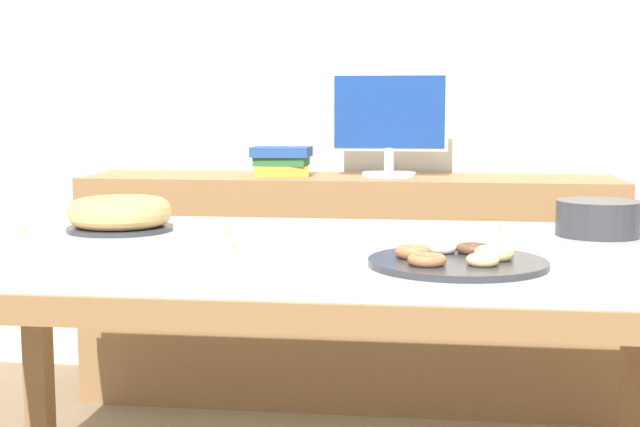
{
  "coord_description": "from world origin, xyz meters",
  "views": [
    {
      "loc": [
        0.31,
        -2.08,
        1.1
      ],
      "look_at": [
        0.03,
        0.1,
        0.83
      ],
      "focal_mm": 50.0,
      "sensor_mm": 36.0,
      "label": 1
    }
  ],
  "objects_px": {
    "tealight_near_front": "(226,238)",
    "tealight_left_edge": "(24,236)",
    "cake_chocolate_round": "(120,214)",
    "computer_monitor": "(389,125)",
    "pastry_platter": "(457,260)",
    "book_stack": "(282,161)",
    "plate_stack": "(598,218)",
    "tealight_right_edge": "(233,251)",
    "tealight_near_cakes": "(501,234)"
  },
  "relations": [
    {
      "from": "tealight_right_edge",
      "to": "plate_stack",
      "type": "bearing_deg",
      "value": 25.64
    },
    {
      "from": "cake_chocolate_round",
      "to": "tealight_near_front",
      "type": "distance_m",
      "value": 0.36
    },
    {
      "from": "tealight_near_front",
      "to": "tealight_near_cakes",
      "type": "height_order",
      "value": "same"
    },
    {
      "from": "computer_monitor",
      "to": "tealight_right_edge",
      "type": "bearing_deg",
      "value": -101.3
    },
    {
      "from": "computer_monitor",
      "to": "tealight_left_edge",
      "type": "xyz_separation_m",
      "value": [
        -0.83,
        -1.2,
        -0.25
      ]
    },
    {
      "from": "tealight_near_front",
      "to": "tealight_left_edge",
      "type": "bearing_deg",
      "value": -177.34
    },
    {
      "from": "plate_stack",
      "to": "tealight_near_cakes",
      "type": "relative_size",
      "value": 5.25
    },
    {
      "from": "computer_monitor",
      "to": "tealight_near_front",
      "type": "distance_m",
      "value": 1.24
    },
    {
      "from": "computer_monitor",
      "to": "tealight_near_cakes",
      "type": "distance_m",
      "value": 1.11
    },
    {
      "from": "cake_chocolate_round",
      "to": "tealight_left_edge",
      "type": "relative_size",
      "value": 6.93
    },
    {
      "from": "computer_monitor",
      "to": "pastry_platter",
      "type": "height_order",
      "value": "computer_monitor"
    },
    {
      "from": "plate_stack",
      "to": "tealight_near_cakes",
      "type": "bearing_deg",
      "value": -163.67
    },
    {
      "from": "plate_stack",
      "to": "tealight_right_edge",
      "type": "distance_m",
      "value": 0.94
    },
    {
      "from": "cake_chocolate_round",
      "to": "tealight_left_edge",
      "type": "bearing_deg",
      "value": -134.65
    },
    {
      "from": "tealight_near_cakes",
      "to": "plate_stack",
      "type": "bearing_deg",
      "value": 16.33
    },
    {
      "from": "plate_stack",
      "to": "tealight_right_edge",
      "type": "bearing_deg",
      "value": -154.36
    },
    {
      "from": "book_stack",
      "to": "tealight_left_edge",
      "type": "bearing_deg",
      "value": -110.0
    },
    {
      "from": "tealight_left_edge",
      "to": "cake_chocolate_round",
      "type": "bearing_deg",
      "value": 45.35
    },
    {
      "from": "pastry_platter",
      "to": "tealight_near_cakes",
      "type": "height_order",
      "value": "pastry_platter"
    },
    {
      "from": "book_stack",
      "to": "tealight_near_front",
      "type": "relative_size",
      "value": 5.49
    },
    {
      "from": "book_stack",
      "to": "pastry_platter",
      "type": "distance_m",
      "value": 1.56
    },
    {
      "from": "pastry_platter",
      "to": "tealight_left_edge",
      "type": "xyz_separation_m",
      "value": [
        -1.05,
        0.23,
        -0.0
      ]
    },
    {
      "from": "computer_monitor",
      "to": "tealight_near_cakes",
      "type": "height_order",
      "value": "computer_monitor"
    },
    {
      "from": "pastry_platter",
      "to": "tealight_right_edge",
      "type": "height_order",
      "value": "pastry_platter"
    },
    {
      "from": "tealight_near_cakes",
      "to": "tealight_left_edge",
      "type": "relative_size",
      "value": 1.0
    },
    {
      "from": "tealight_right_edge",
      "to": "tealight_left_edge",
      "type": "relative_size",
      "value": 1.0
    },
    {
      "from": "tealight_near_front",
      "to": "book_stack",
      "type": "bearing_deg",
      "value": 93.23
    },
    {
      "from": "book_stack",
      "to": "tealight_left_edge",
      "type": "distance_m",
      "value": 1.28
    },
    {
      "from": "computer_monitor",
      "to": "tealight_near_front",
      "type": "xyz_separation_m",
      "value": [
        -0.33,
        -1.17,
        -0.25
      ]
    },
    {
      "from": "book_stack",
      "to": "tealight_near_cakes",
      "type": "bearing_deg",
      "value": -54.65
    },
    {
      "from": "tealight_near_front",
      "to": "cake_chocolate_round",
      "type": "bearing_deg",
      "value": 153.92
    },
    {
      "from": "cake_chocolate_round",
      "to": "tealight_right_edge",
      "type": "relative_size",
      "value": 6.93
    },
    {
      "from": "cake_chocolate_round",
      "to": "tealight_left_edge",
      "type": "height_order",
      "value": "cake_chocolate_round"
    },
    {
      "from": "book_stack",
      "to": "tealight_near_cakes",
      "type": "distance_m",
      "value": 1.26
    },
    {
      "from": "cake_chocolate_round",
      "to": "tealight_near_front",
      "type": "height_order",
      "value": "cake_chocolate_round"
    },
    {
      "from": "cake_chocolate_round",
      "to": "tealight_near_front",
      "type": "relative_size",
      "value": 6.93
    },
    {
      "from": "cake_chocolate_round",
      "to": "tealight_left_edge",
      "type": "xyz_separation_m",
      "value": [
        -0.18,
        -0.18,
        -0.03
      ]
    },
    {
      "from": "tealight_near_front",
      "to": "computer_monitor",
      "type": "bearing_deg",
      "value": 74.24
    },
    {
      "from": "pastry_platter",
      "to": "tealight_right_edge",
      "type": "xyz_separation_m",
      "value": [
        -0.48,
        0.06,
        -0.0
      ]
    },
    {
      "from": "book_stack",
      "to": "tealight_near_front",
      "type": "bearing_deg",
      "value": -86.77
    },
    {
      "from": "book_stack",
      "to": "tealight_right_edge",
      "type": "distance_m",
      "value": 1.37
    },
    {
      "from": "plate_stack",
      "to": "tealight_left_edge",
      "type": "bearing_deg",
      "value": -170.19
    },
    {
      "from": "computer_monitor",
      "to": "book_stack",
      "type": "distance_m",
      "value": 0.42
    },
    {
      "from": "tealight_left_edge",
      "to": "pastry_platter",
      "type": "bearing_deg",
      "value": -12.26
    },
    {
      "from": "computer_monitor",
      "to": "plate_stack",
      "type": "bearing_deg",
      "value": -58.83
    },
    {
      "from": "tealight_near_cakes",
      "to": "pastry_platter",
      "type": "bearing_deg",
      "value": -106.51
    },
    {
      "from": "book_stack",
      "to": "cake_chocolate_round",
      "type": "bearing_deg",
      "value": -104.17
    },
    {
      "from": "tealight_near_front",
      "to": "tealight_left_edge",
      "type": "distance_m",
      "value": 0.5
    },
    {
      "from": "computer_monitor",
      "to": "plate_stack",
      "type": "xyz_separation_m",
      "value": [
        0.58,
        -0.95,
        -0.21
      ]
    },
    {
      "from": "plate_stack",
      "to": "tealight_near_front",
      "type": "relative_size",
      "value": 5.25
    }
  ]
}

